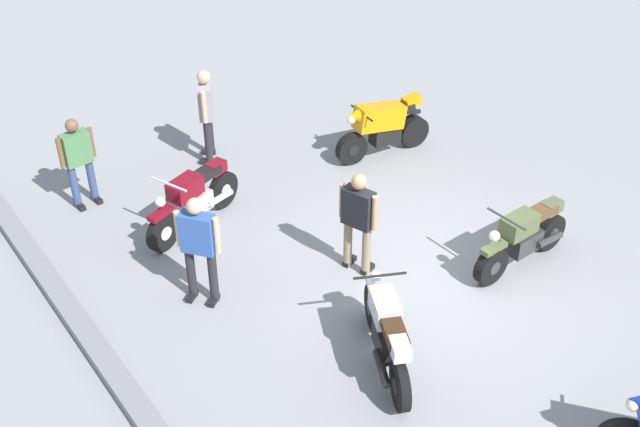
% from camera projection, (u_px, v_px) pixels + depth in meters
% --- Properties ---
extents(ground_plane, '(40.00, 40.00, 0.00)m').
position_uv_depth(ground_plane, '(427.00, 278.00, 11.74)').
color(ground_plane, gray).
extents(curb_edge, '(14.00, 0.30, 0.15)m').
position_uv_depth(curb_edge, '(144.00, 416.00, 9.47)').
color(curb_edge, gray).
rests_on(curb_edge, ground).
extents(motorcycle_orange_sportbike, '(0.70, 1.96, 1.14)m').
position_uv_depth(motorcycle_orange_sportbike, '(383.00, 126.00, 14.42)').
color(motorcycle_orange_sportbike, black).
rests_on(motorcycle_orange_sportbike, ground).
extents(motorcycle_maroon_cruiser, '(0.92, 2.00, 1.09)m').
position_uv_depth(motorcycle_maroon_cruiser, '(194.00, 199.00, 12.54)').
color(motorcycle_maroon_cruiser, black).
rests_on(motorcycle_maroon_cruiser, ground).
extents(motorcycle_silver_cruiser, '(1.93, 1.06, 1.09)m').
position_uv_depth(motorcycle_silver_cruiser, '(387.00, 333.00, 10.01)').
color(motorcycle_silver_cruiser, black).
rests_on(motorcycle_silver_cruiser, ground).
extents(motorcycle_olive_vintage, '(0.70, 1.96, 1.07)m').
position_uv_depth(motorcycle_olive_vintage, '(523.00, 238.00, 11.75)').
color(motorcycle_olive_vintage, black).
rests_on(motorcycle_olive_vintage, ground).
extents(person_in_gray_shirt, '(0.60, 0.51, 1.76)m').
position_uv_depth(person_in_gray_shirt, '(206.00, 109.00, 14.03)').
color(person_in_gray_shirt, '#262628').
rests_on(person_in_gray_shirt, ground).
extents(person_in_green_shirt, '(0.33, 0.63, 1.60)m').
position_uv_depth(person_in_green_shirt, '(78.00, 158.00, 12.88)').
color(person_in_green_shirt, '#384772').
rests_on(person_in_green_shirt, ground).
extents(person_in_blue_shirt, '(0.58, 0.52, 1.71)m').
position_uv_depth(person_in_blue_shirt, '(199.00, 243.00, 10.82)').
color(person_in_blue_shirt, '#262628').
rests_on(person_in_blue_shirt, ground).
extents(person_in_black_shirt, '(0.64, 0.42, 1.67)m').
position_uv_depth(person_in_black_shirt, '(358.00, 217.00, 11.38)').
color(person_in_black_shirt, gray).
rests_on(person_in_black_shirt, ground).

